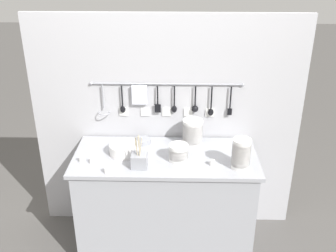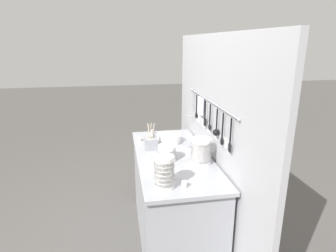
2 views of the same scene
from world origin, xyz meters
The scene contains 14 objects.
ground_plane centered at (0.00, 0.00, 0.00)m, with size 20.00×20.00×0.00m, color #514F4C.
counter centered at (0.00, 0.00, 0.43)m, with size 1.42×0.63×0.86m.
back_wall centered at (0.00, 0.35, 0.94)m, with size 2.22×0.11×1.88m.
bowl_stack_nested_right centered at (0.10, -0.07, 0.93)m, with size 0.15×0.15×0.13m.
bowl_stack_tall_left centered at (0.55, -0.16, 0.98)m, with size 0.13×0.13×0.23m.
bowl_stack_wide_centre centered at (0.21, 0.19, 0.97)m, with size 0.16×0.16×0.22m.
plate_stack centered at (-0.32, 0.03, 0.90)m, with size 0.23×0.23×0.08m.
steel_mixing_bowl centered at (-0.20, 0.21, 0.88)m, with size 0.14×0.14×0.03m.
cutlery_caddy centered at (-0.18, -0.17, 0.92)m, with size 0.11×0.11×0.25m.
cup_centre centered at (-0.54, -0.12, 0.88)m, with size 0.04×0.04×0.04m.
cup_beside_plates centered at (-0.41, -0.26, 0.88)m, with size 0.04×0.04×0.04m.
cup_edge_far centered at (-0.62, -0.11, 0.88)m, with size 0.04×0.04×0.04m.
cup_back_left centered at (0.35, -0.14, 0.88)m, with size 0.04×0.04×0.04m.
cup_front_left centered at (0.57, -0.03, 0.88)m, with size 0.04×0.04×0.04m.
Camera 1 is at (0.09, -2.64, 2.36)m, focal length 42.00 mm.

